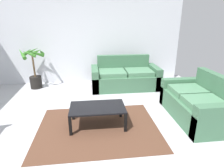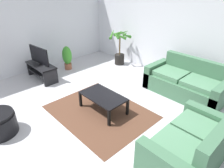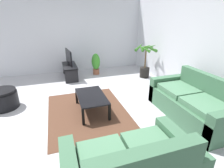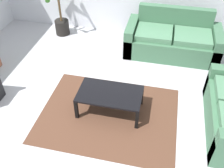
{
  "view_description": "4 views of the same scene",
  "coord_description": "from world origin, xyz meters",
  "px_view_note": "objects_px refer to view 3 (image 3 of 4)",
  "views": [
    {
      "loc": [
        0.17,
        -2.79,
        1.92
      ],
      "look_at": [
        0.59,
        0.68,
        0.69
      ],
      "focal_mm": 29.77,
      "sensor_mm": 36.0,
      "label": 1
    },
    {
      "loc": [
        3.08,
        -2.11,
        2.63
      ],
      "look_at": [
        0.13,
        0.72,
        0.46
      ],
      "focal_mm": 31.86,
      "sensor_mm": 36.0,
      "label": 2
    },
    {
      "loc": [
        3.68,
        -0.34,
        2.04
      ],
      "look_at": [
        0.37,
        0.76,
        0.64
      ],
      "focal_mm": 27.68,
      "sensor_mm": 36.0,
      "label": 3
    },
    {
      "loc": [
        0.96,
        -2.57,
        3.1
      ],
      "look_at": [
        0.28,
        0.41,
        0.49
      ],
      "focal_mm": 41.01,
      "sensor_mm": 36.0,
      "label": 4
    }
  ],
  "objects_px": {
    "tv_stand": "(70,69)",
    "ottoman": "(3,99)",
    "couch_main": "(192,104)",
    "potted_plant_small": "(96,63)",
    "coffee_table": "(91,97)",
    "potted_palm": "(145,61)",
    "tv": "(69,57)"
  },
  "relations": [
    {
      "from": "coffee_table",
      "to": "ottoman",
      "type": "distance_m",
      "value": 2.09
    },
    {
      "from": "couch_main",
      "to": "tv_stand",
      "type": "relative_size",
      "value": 1.74
    },
    {
      "from": "couch_main",
      "to": "tv_stand",
      "type": "distance_m",
      "value": 4.0
    },
    {
      "from": "potted_plant_small",
      "to": "tv",
      "type": "bearing_deg",
      "value": -83.95
    },
    {
      "from": "tv",
      "to": "potted_palm",
      "type": "bearing_deg",
      "value": 72.84
    },
    {
      "from": "couch_main",
      "to": "potted_palm",
      "type": "bearing_deg",
      "value": 174.1
    },
    {
      "from": "tv",
      "to": "coffee_table",
      "type": "bearing_deg",
      "value": 5.32
    },
    {
      "from": "couch_main",
      "to": "tv",
      "type": "height_order",
      "value": "tv"
    },
    {
      "from": "couch_main",
      "to": "ottoman",
      "type": "height_order",
      "value": "couch_main"
    },
    {
      "from": "potted_palm",
      "to": "tv",
      "type": "bearing_deg",
      "value": -107.16
    },
    {
      "from": "coffee_table",
      "to": "couch_main",
      "type": "bearing_deg",
      "value": 65.89
    },
    {
      "from": "couch_main",
      "to": "potted_plant_small",
      "type": "xyz_separation_m",
      "value": [
        -3.44,
        -1.26,
        0.11
      ]
    },
    {
      "from": "tv_stand",
      "to": "tv",
      "type": "height_order",
      "value": "tv"
    },
    {
      "from": "coffee_table",
      "to": "potted_palm",
      "type": "bearing_deg",
      "value": 127.0
    },
    {
      "from": "tv_stand",
      "to": "potted_palm",
      "type": "relative_size",
      "value": 0.93
    },
    {
      "from": "tv",
      "to": "potted_palm",
      "type": "distance_m",
      "value": 2.59
    },
    {
      "from": "tv",
      "to": "potted_plant_small",
      "type": "xyz_separation_m",
      "value": [
        -0.1,
        0.94,
        -0.32
      ]
    },
    {
      "from": "ottoman",
      "to": "potted_plant_small",
      "type": "bearing_deg",
      "value": 123.52
    },
    {
      "from": "couch_main",
      "to": "ottoman",
      "type": "bearing_deg",
      "value": -113.39
    },
    {
      "from": "tv_stand",
      "to": "potted_palm",
      "type": "distance_m",
      "value": 2.6
    },
    {
      "from": "ottoman",
      "to": "tv_stand",
      "type": "bearing_deg",
      "value": 134.21
    },
    {
      "from": "tv",
      "to": "tv_stand",
      "type": "bearing_deg",
      "value": -83.96
    },
    {
      "from": "tv_stand",
      "to": "ottoman",
      "type": "distance_m",
      "value": 2.37
    },
    {
      "from": "couch_main",
      "to": "coffee_table",
      "type": "xyz_separation_m",
      "value": [
        -0.88,
        -1.98,
        0.04
      ]
    },
    {
      "from": "coffee_table",
      "to": "potted_plant_small",
      "type": "bearing_deg",
      "value": 164.37
    },
    {
      "from": "tv_stand",
      "to": "potted_plant_small",
      "type": "xyz_separation_m",
      "value": [
        -0.1,
        0.95,
        0.11
      ]
    },
    {
      "from": "couch_main",
      "to": "tv_stand",
      "type": "xyz_separation_m",
      "value": [
        -3.34,
        -2.21,
        -0.0
      ]
    },
    {
      "from": "tv",
      "to": "potted_palm",
      "type": "height_order",
      "value": "potted_palm"
    },
    {
      "from": "tv_stand",
      "to": "coffee_table",
      "type": "distance_m",
      "value": 2.46
    },
    {
      "from": "potted_plant_small",
      "to": "coffee_table",
      "type": "bearing_deg",
      "value": -15.63
    },
    {
      "from": "tv_stand",
      "to": "ottoman",
      "type": "bearing_deg",
      "value": -45.79
    },
    {
      "from": "coffee_table",
      "to": "potted_plant_small",
      "type": "distance_m",
      "value": 2.65
    }
  ]
}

